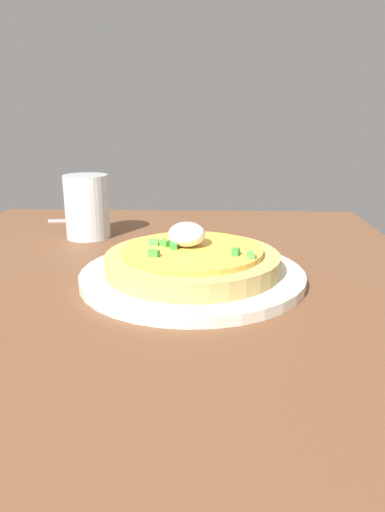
{
  "coord_description": "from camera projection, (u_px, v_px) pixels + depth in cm",
  "views": [
    {
      "loc": [
        -49.51,
        -7.42,
        23.55
      ],
      "look_at": [
        7.7,
        -5.18,
        5.79
      ],
      "focal_mm": 32.54,
      "sensor_mm": 36.0,
      "label": 1
    }
  ],
  "objects": [
    {
      "name": "cup_near",
      "position": [
        87.0,
        210.0,
        0.81
      ],
      "size": [
        7.65,
        7.65,
        10.92
      ],
      "color": "silver",
      "rests_on": "dining_table"
    },
    {
      "name": "dining_table",
      "position": [
        146.0,
        312.0,
        0.54
      ],
      "size": [
        105.9,
        77.42,
        2.46
      ],
      "primitive_type": "cube",
      "color": "brown",
      "rests_on": "ground"
    },
    {
      "name": "plate",
      "position": [
        192.0,
        275.0,
        0.61
      ],
      "size": [
        29.18,
        29.18,
        1.33
      ],
      "primitive_type": "cylinder",
      "color": "silver",
      "rests_on": "dining_table"
    },
    {
      "name": "fork",
      "position": [
        79.0,
        220.0,
        0.94
      ],
      "size": [
        2.38,
        10.36,
        0.5
      ],
      "rotation": [
        0.0,
        0.0,
        -1.44
      ],
      "color": "#B7B7BC",
      "rests_on": "dining_table"
    },
    {
      "name": "pizza",
      "position": [
        192.0,
        259.0,
        0.6
      ],
      "size": [
        22.6,
        22.6,
        6.2
      ],
      "color": "tan",
      "rests_on": "plate"
    }
  ]
}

